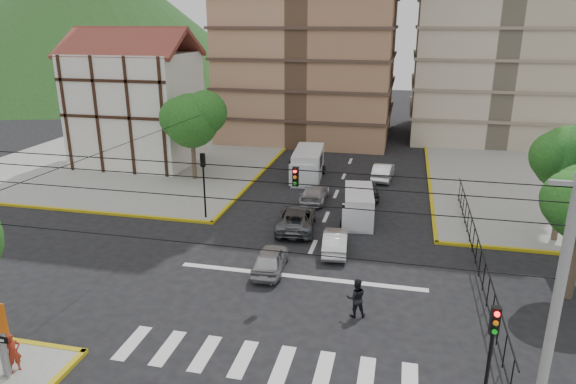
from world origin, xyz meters
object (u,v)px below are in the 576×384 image
(traffic_light_se, at_px, (491,348))
(pedestrian_sw_corner, at_px, (13,353))
(traffic_light_nw, at_px, (204,175))
(pedestrian_crosswalk, at_px, (356,298))
(van_left_lane, at_px, (307,166))
(car_white_front_right, at_px, (335,241))
(car_silver_front_left, at_px, (270,259))
(van_right_lane, at_px, (358,208))

(traffic_light_se, distance_m, pedestrian_sw_corner, 16.82)
(traffic_light_nw, xyz_separation_m, pedestrian_sw_corner, (-1.05, -16.55, -2.19))
(pedestrian_crosswalk, bearing_deg, van_left_lane, -88.80)
(traffic_light_se, distance_m, car_white_front_right, 14.26)
(van_left_lane, distance_m, pedestrian_sw_corner, 27.54)
(pedestrian_crosswalk, bearing_deg, traffic_light_se, 112.40)
(pedestrian_crosswalk, bearing_deg, traffic_light_nw, -57.00)
(traffic_light_nw, bearing_deg, traffic_light_se, -45.00)
(car_white_front_right, xyz_separation_m, pedestrian_sw_corner, (-10.21, -13.43, 0.28))
(pedestrian_sw_corner, height_order, pedestrian_crosswalk, pedestrian_crosswalk)
(van_left_lane, relative_size, pedestrian_sw_corner, 3.72)
(traffic_light_se, bearing_deg, pedestrian_sw_corner, -176.75)
(car_silver_front_left, xyz_separation_m, pedestrian_crosswalk, (4.85, -3.44, 0.26))
(van_right_lane, bearing_deg, traffic_light_se, -78.65)
(traffic_light_nw, height_order, van_right_lane, traffic_light_nw)
(traffic_light_se, bearing_deg, traffic_light_nw, 135.00)
(pedestrian_sw_corner, bearing_deg, van_left_lane, 21.31)
(car_silver_front_left, xyz_separation_m, pedestrian_sw_corner, (-7.18, -10.30, 0.26))
(car_white_front_right, distance_m, pedestrian_sw_corner, 16.87)
(car_silver_front_left, bearing_deg, van_left_lane, -89.06)
(traffic_light_se, height_order, traffic_light_nw, same)
(traffic_light_nw, relative_size, pedestrian_sw_corner, 2.84)
(traffic_light_se, bearing_deg, van_left_lane, 112.33)
(traffic_light_se, distance_m, car_silver_front_left, 13.53)
(van_left_lane, bearing_deg, traffic_light_se, -72.33)
(van_right_lane, xyz_separation_m, van_left_lane, (-5.03, 8.56, 0.21))
(van_right_lane, distance_m, van_left_lane, 9.93)
(traffic_light_se, relative_size, pedestrian_crosswalk, 2.40)
(van_left_lane, bearing_deg, van_right_lane, -64.24)
(traffic_light_nw, bearing_deg, pedestrian_crosswalk, -41.41)
(car_silver_front_left, bearing_deg, van_right_lane, -118.74)
(van_left_lane, height_order, pedestrian_sw_corner, van_left_lane)
(traffic_light_se, xyz_separation_m, van_left_lane, (-10.65, 25.93, -1.88))
(traffic_light_se, height_order, van_right_lane, traffic_light_se)
(traffic_light_nw, xyz_separation_m, van_left_lane, (4.95, 10.33, -1.88))
(traffic_light_nw, bearing_deg, van_left_lane, 64.42)
(traffic_light_se, height_order, pedestrian_crosswalk, traffic_light_se)
(van_left_lane, height_order, car_silver_front_left, van_left_lane)
(traffic_light_se, distance_m, van_left_lane, 28.10)
(traffic_light_nw, bearing_deg, car_white_front_right, -18.82)
(van_right_lane, bearing_deg, car_white_front_right, -106.07)
(car_white_front_right, bearing_deg, traffic_light_nw, -24.02)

